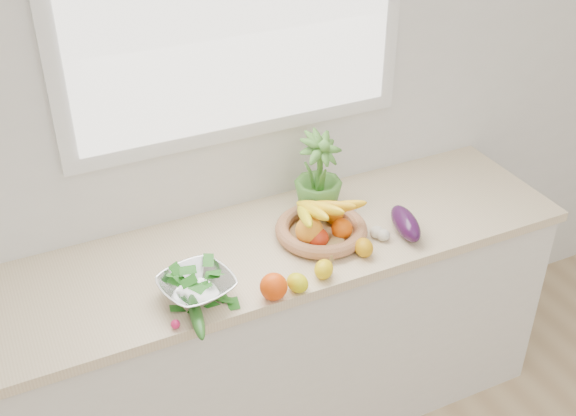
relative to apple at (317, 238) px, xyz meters
name	(u,v)px	position (x,y,z in m)	size (l,w,h in m)	color
back_wall	(238,98)	(-0.13, 0.39, 0.41)	(4.50, 0.02, 2.70)	white
counter_cabinet	(275,338)	(-0.13, 0.09, -0.51)	(2.20, 0.58, 0.86)	silver
countertop	(273,247)	(-0.13, 0.09, -0.06)	(2.24, 0.62, 0.04)	beige
orange_loose	(274,287)	(-0.26, -0.19, 0.00)	(0.09, 0.09, 0.09)	#F64807
lemon_a	(364,247)	(0.13, -0.11, -0.01)	(0.06, 0.08, 0.06)	orange
lemon_b	(324,269)	(-0.06, -0.16, -0.01)	(0.06, 0.08, 0.06)	yellow
lemon_c	(298,283)	(-0.17, -0.19, -0.01)	(0.06, 0.08, 0.06)	yellow
apple	(317,238)	(0.00, 0.00, 0.00)	(0.08, 0.08, 0.08)	red
ginger	(333,250)	(0.03, -0.06, -0.02)	(0.11, 0.05, 0.04)	tan
garlic_a	(377,232)	(0.23, -0.03, -0.02)	(0.05, 0.05, 0.04)	beige
garlic_b	(349,210)	(0.21, 0.13, -0.02)	(0.05, 0.05, 0.05)	white
garlic_c	(383,235)	(0.24, -0.06, -0.02)	(0.05, 0.05, 0.04)	silver
eggplant	(406,223)	(0.34, -0.06, 0.00)	(0.08, 0.22, 0.09)	#300E34
cucumber	(197,316)	(-0.52, -0.19, -0.02)	(0.04, 0.22, 0.04)	#205017
radish	(175,324)	(-0.59, -0.19, -0.03)	(0.03, 0.03, 0.03)	#E01C5A
potted_herb	(318,174)	(0.12, 0.23, 0.12)	(0.18, 0.18, 0.33)	#47832F
fruit_basket	(321,225)	(0.04, 0.06, 0.01)	(0.44, 0.44, 0.18)	tan
colander_with_spinach	(196,283)	(-0.48, -0.08, 0.02)	(0.28, 0.28, 0.12)	white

